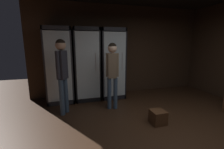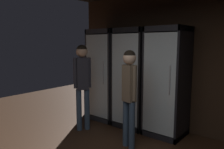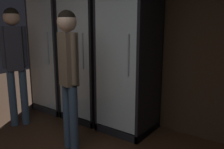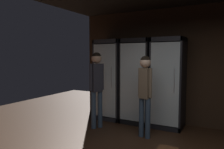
# 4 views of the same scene
# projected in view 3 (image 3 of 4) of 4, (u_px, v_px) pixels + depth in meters

# --- Properties ---
(wall_back) EXTENTS (6.00, 0.06, 2.80)m
(wall_back) POSITION_uv_depth(u_px,v_px,m) (182.00, 32.00, 3.09)
(wall_back) COLOR #382619
(wall_back) RESTS_ON ground
(cooler_far_left) EXTENTS (0.71, 0.68, 2.06)m
(cooler_far_left) POSITION_uv_depth(u_px,v_px,m) (59.00, 53.00, 4.13)
(cooler_far_left) COLOR #2B2B30
(cooler_far_left) RESTS_ON ground
(cooler_left) EXTENTS (0.71, 0.68, 2.06)m
(cooler_left) POSITION_uv_depth(u_px,v_px,m) (90.00, 56.00, 3.69)
(cooler_left) COLOR black
(cooler_left) RESTS_ON ground
(cooler_center) EXTENTS (0.71, 0.68, 2.06)m
(cooler_center) POSITION_uv_depth(u_px,v_px,m) (131.00, 60.00, 3.25)
(cooler_center) COLOR black
(cooler_center) RESTS_ON ground
(shopper_near) EXTENTS (0.31, 0.22, 1.65)m
(shopper_near) POSITION_uv_depth(u_px,v_px,m) (69.00, 65.00, 2.64)
(shopper_near) COLOR #384C66
(shopper_near) RESTS_ON ground
(shopper_far) EXTENTS (0.26, 0.31, 1.73)m
(shopper_far) POSITION_uv_depth(u_px,v_px,m) (15.00, 54.00, 3.34)
(shopper_far) COLOR #384C66
(shopper_far) RESTS_ON ground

